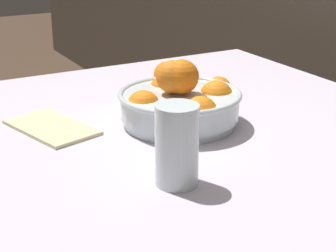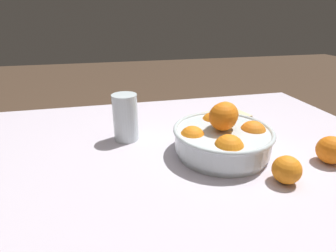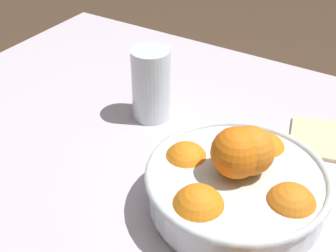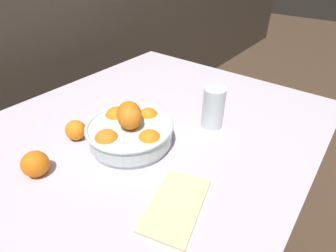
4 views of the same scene
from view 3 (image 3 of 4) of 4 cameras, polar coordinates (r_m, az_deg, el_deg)
dining_table at (r=0.82m, az=0.96°, el=-11.71°), size 1.32×1.09×0.72m
fruit_bowl at (r=0.73m, az=8.32°, el=-7.13°), size 0.28×0.28×0.15m
juice_glass at (r=0.93m, az=-2.07°, el=4.82°), size 0.08×0.08×0.15m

